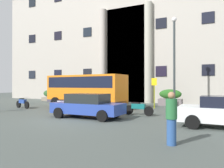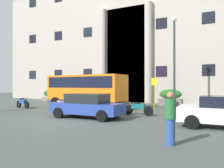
# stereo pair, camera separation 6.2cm
# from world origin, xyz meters

# --- Properties ---
(ground_plane) EXTENTS (80.00, 64.00, 0.12)m
(ground_plane) POSITION_xyz_m (0.00, 0.00, -0.06)
(ground_plane) COLOR #474E4A
(office_building_facade) EXTENTS (39.80, 9.68, 15.37)m
(office_building_facade) POSITION_xyz_m (-0.01, 17.47, 7.68)
(office_building_facade) COLOR #ADA69A
(office_building_facade) RESTS_ON ground_plane
(orange_minibus) EXTENTS (6.92, 2.97, 2.74)m
(orange_minibus) POSITION_xyz_m (-2.33, 5.50, 1.64)
(orange_minibus) COLOR orange
(orange_minibus) RESTS_ON ground_plane
(bus_stop_sign) EXTENTS (0.44, 0.08, 2.49)m
(bus_stop_sign) POSITION_xyz_m (2.91, 7.58, 1.55)
(bus_stop_sign) COLOR #939D12
(bus_stop_sign) RESTS_ON ground_plane
(hedge_planter_west) EXTENTS (2.15, 0.94, 1.52)m
(hedge_planter_west) POSITION_xyz_m (3.62, 10.74, 0.73)
(hedge_planter_west) COLOR slate
(hedge_planter_west) RESTS_ON ground_plane
(hedge_planter_far_east) EXTENTS (2.12, 0.86, 1.31)m
(hedge_planter_far_east) POSITION_xyz_m (-2.09, 10.13, 0.63)
(hedge_planter_far_east) COLOR gray
(hedge_planter_far_east) RESTS_ON ground_plane
(hedge_planter_entrance_left) EXTENTS (2.20, 0.75, 1.36)m
(hedge_planter_entrance_left) POSITION_xyz_m (-10.44, 10.48, 0.66)
(hedge_planter_entrance_left) COLOR gray
(hedge_planter_entrance_left) RESTS_ON ground_plane
(parked_hatchback_near) EXTENTS (4.24, 1.95, 1.42)m
(parked_hatchback_near) POSITION_xyz_m (0.66, 0.86, 0.72)
(parked_hatchback_near) COLOR #273F99
(parked_hatchback_near) RESTS_ON ground_plane
(scooter_by_planter) EXTENTS (1.87, 0.75, 0.89)m
(scooter_by_planter) POSITION_xyz_m (-3.02, 3.23, 0.45)
(scooter_by_planter) COLOR black
(scooter_by_planter) RESTS_ON ground_plane
(motorcycle_near_kerb) EXTENTS (1.90, 0.72, 0.89)m
(motorcycle_near_kerb) POSITION_xyz_m (-7.05, 3.13, 0.45)
(motorcycle_near_kerb) COLOR black
(motorcycle_near_kerb) RESTS_ON ground_plane
(motorcycle_far_end) EXTENTS (1.99, 0.55, 0.89)m
(motorcycle_far_end) POSITION_xyz_m (2.99, 3.11, 0.46)
(motorcycle_far_end) COLOR black
(motorcycle_far_end) RESTS_ON ground_plane
(pedestrian_man_red_shirt) EXTENTS (0.36, 0.36, 1.71)m
(pedestrian_man_red_shirt) POSITION_xyz_m (6.16, -3.01, 0.86)
(pedestrian_man_red_shirt) COLOR #284A86
(pedestrian_man_red_shirt) RESTS_ON ground_plane
(lamppost_plaza_centre) EXTENTS (0.40, 0.40, 7.42)m
(lamppost_plaza_centre) POSITION_xyz_m (4.45, 8.00, 4.33)
(lamppost_plaza_centre) COLOR #323A3C
(lamppost_plaza_centre) RESTS_ON ground_plane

